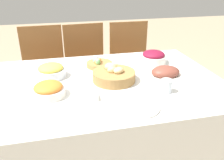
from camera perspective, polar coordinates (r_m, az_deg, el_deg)
dining_table at (r=1.81m, az=-1.22°, el=-10.74°), size 1.59×1.11×0.73m
chair_far_center at (r=2.51m, az=-6.00°, el=3.06°), size 0.45×0.45×0.93m
chair_far_right at (r=2.60m, az=4.55°, el=3.94°), size 0.42×0.42×0.93m
chair_far_left at (r=2.50m, az=-15.93°, el=2.15°), size 0.43×0.43×0.93m
bread_basket at (r=1.62m, az=0.39°, el=1.35°), size 0.29×0.29×0.12m
egg_basket at (r=1.87m, az=-3.05°, el=3.97°), size 0.20×0.20×0.08m
ham_platter at (r=1.73m, az=12.73°, el=1.75°), size 0.32×0.22×0.08m
beet_salad_bowl at (r=1.98m, az=9.94°, el=5.48°), size 0.21×0.21×0.10m
pineapple_bowl at (r=1.73m, az=-14.47°, el=2.17°), size 0.21×0.21×0.10m
carrot_bowl at (r=1.47m, az=-15.02°, el=-2.26°), size 0.20×0.20×0.09m
dinner_plate at (r=1.32m, az=6.47°, el=-6.47°), size 0.23×0.23×0.01m
fork at (r=1.29m, az=0.49°, el=-7.33°), size 0.02×0.19×0.00m
knife at (r=1.37m, az=12.07°, el=-5.78°), size 0.02×0.19×0.00m
spoon at (r=1.38m, az=13.20°, el=-5.62°), size 0.02×0.19×0.00m
drinking_cup at (r=1.50m, az=12.94°, el=-1.40°), size 0.07×0.07×0.08m
butter_dish at (r=1.39m, az=-6.24°, el=-4.10°), size 0.13×0.08×0.03m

